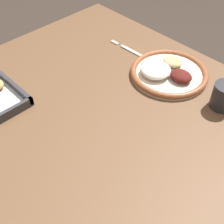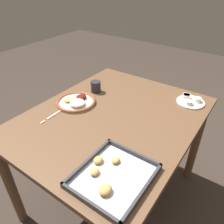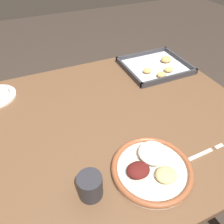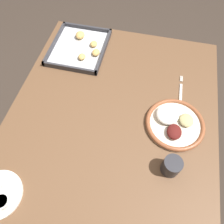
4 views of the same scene
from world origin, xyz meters
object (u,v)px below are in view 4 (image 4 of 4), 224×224
dinner_plate (174,123)px  drinking_cup (171,166)px  baking_tray (80,47)px  fork (181,94)px

dinner_plate → drinking_cup: (-0.21, 0.00, 0.03)m
dinner_plate → baking_tray: dinner_plate is taller
dinner_plate → baking_tray: bearing=56.4°
dinner_plate → baking_tray: 0.65m
dinner_plate → fork: dinner_plate is taller
dinner_plate → baking_tray: (0.36, 0.54, -0.00)m
dinner_plate → fork: (0.17, -0.02, -0.01)m
baking_tray → dinner_plate: bearing=-123.6°
dinner_plate → drinking_cup: bearing=179.8°
dinner_plate → drinking_cup: size_ratio=3.25×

